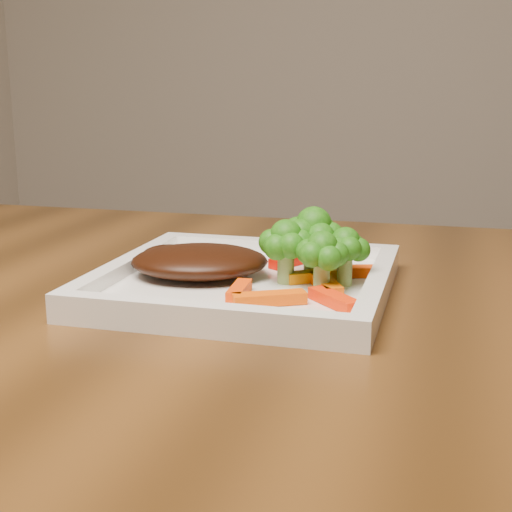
# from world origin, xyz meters

# --- Properties ---
(plate) EXTENTS (0.27, 0.27, 0.01)m
(plate) POSITION_xyz_m (-0.41, -0.00, 0.76)
(plate) COLOR white
(plate) RESTS_ON dining_table
(steak) EXTENTS (0.16, 0.13, 0.03)m
(steak) POSITION_xyz_m (-0.46, 0.00, 0.78)
(steak) COLOR black
(steak) RESTS_ON plate
(broccoli_0) EXTENTS (0.08, 0.08, 0.07)m
(broccoli_0) POSITION_xyz_m (-0.35, 0.03, 0.80)
(broccoli_0) COLOR #2B6E12
(broccoli_0) RESTS_ON plate
(broccoli_1) EXTENTS (0.06, 0.06, 0.06)m
(broccoli_1) POSITION_xyz_m (-0.32, 0.01, 0.79)
(broccoli_1) COLOR #317012
(broccoli_1) RESTS_ON plate
(broccoli_2) EXTENTS (0.06, 0.06, 0.06)m
(broccoli_2) POSITION_xyz_m (-0.33, -0.02, 0.79)
(broccoli_2) COLOR #217112
(broccoli_2) RESTS_ON plate
(broccoli_3) EXTENTS (0.07, 0.07, 0.06)m
(broccoli_3) POSITION_xyz_m (-0.37, -0.00, 0.79)
(broccoli_3) COLOR #366B11
(broccoli_3) RESTS_ON plate
(carrot_0) EXTENTS (0.06, 0.04, 0.01)m
(carrot_0) POSITION_xyz_m (-0.37, -0.07, 0.77)
(carrot_0) COLOR #FF5604
(carrot_0) RESTS_ON plate
(carrot_1) EXTENTS (0.05, 0.05, 0.01)m
(carrot_1) POSITION_xyz_m (-0.31, -0.06, 0.77)
(carrot_1) COLOR #FF2E04
(carrot_1) RESTS_ON plate
(carrot_2) EXTENTS (0.02, 0.05, 0.01)m
(carrot_2) POSITION_xyz_m (-0.40, -0.06, 0.77)
(carrot_2) COLOR #FF4004
(carrot_2) RESTS_ON plate
(carrot_3) EXTENTS (0.06, 0.03, 0.01)m
(carrot_3) POSITION_xyz_m (-0.31, 0.04, 0.77)
(carrot_3) COLOR #DF3D03
(carrot_3) RESTS_ON plate
(carrot_4) EXTENTS (0.04, 0.05, 0.01)m
(carrot_4) POSITION_xyz_m (-0.38, 0.06, 0.77)
(carrot_4) COLOR #F81304
(carrot_4) RESTS_ON plate
(carrot_5) EXTENTS (0.04, 0.06, 0.01)m
(carrot_5) POSITION_xyz_m (-0.33, -0.02, 0.77)
(carrot_5) COLOR #FF6204
(carrot_5) RESTS_ON plate
(carrot_6) EXTENTS (0.05, 0.04, 0.01)m
(carrot_6) POSITION_xyz_m (-0.35, 0.01, 0.77)
(carrot_6) COLOR orange
(carrot_6) RESTS_ON plate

